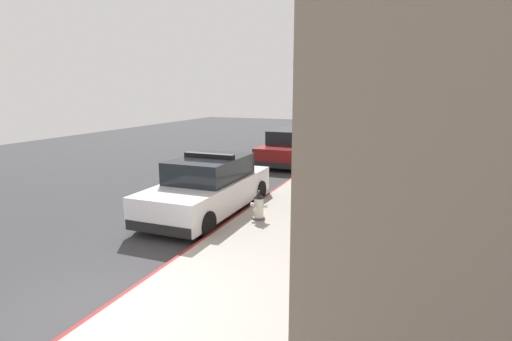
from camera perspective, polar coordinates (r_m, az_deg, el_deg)
The scene contains 9 objects.
ground_plane at distance 17.08m, azimuth -8.54°, elevation -0.59°, with size 30.83×60.00×0.20m, color #353538.
sidewalk_pavement at distance 14.98m, azimuth 11.67°, elevation -1.75°, with size 3.46×60.00×0.14m, color #9E9991.
curb_painted_edge at distance 15.38m, azimuth 5.17°, elevation -1.21°, with size 0.08×60.00×0.14m, color maroon.
storefront_building at distance 13.11m, azimuth 32.12°, elevation 10.54°, with size 6.19×20.88×7.21m.
police_cruiser at distance 11.34m, azimuth -6.66°, elevation -2.32°, with size 1.94×4.84×1.68m.
parked_car_silver_ahead at distance 18.95m, azimuth 4.83°, elevation 3.26°, with size 1.94×4.84×1.56m.
parked_car_dark_far at distance 26.68m, azimuth 10.49°, elevation 5.49°, with size 1.94×4.84×1.56m.
fire_hydrant at distance 10.37m, azimuth 0.38°, elevation -5.04°, with size 0.44×0.40×0.76m.
street_tree at distance 15.11m, azimuth 10.71°, elevation 14.37°, with size 2.80×2.80×5.54m.
Camera 1 is at (4.25, -4.38, 3.43)m, focal length 28.42 mm.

